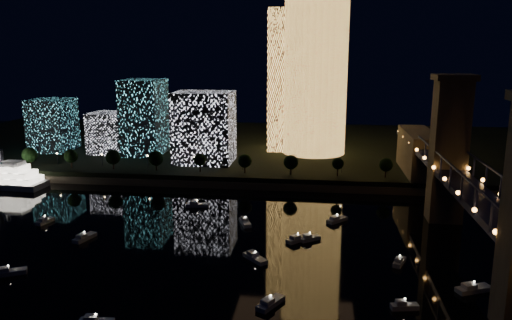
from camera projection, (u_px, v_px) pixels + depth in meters
The scene contains 10 objects.
ground at pixel (234, 272), 132.51m from camera, with size 520.00×520.00×0.00m, color black.
far_bank at pixel (280, 148), 286.92m from camera, with size 420.00×160.00×5.00m, color black.
seawall at pixel (266, 185), 211.59m from camera, with size 420.00×6.00×3.00m, color #6B5E4C.
tower_cylindrical at pixel (316, 69), 252.15m from camera, with size 34.00×34.00×86.25m.
tower_rectangular at pixel (291, 81), 264.13m from camera, with size 23.05×23.05×73.34m, color #F8B04F.
midrise_blocks at pixel (141, 124), 251.38m from camera, with size 109.77×39.60×38.01m.
truss_bridge at pixel (492, 220), 124.64m from camera, with size 13.00×266.00×50.00m.
motorboats at pixel (238, 250), 144.76m from camera, with size 136.79×86.92×2.78m.
esplanade_trees at pixel (178, 159), 220.33m from camera, with size 166.38×6.95×8.98m.
street_lamps at pixel (194, 160), 225.74m from camera, with size 132.70×0.70×5.65m.
Camera 1 is at (21.25, -121.16, 57.90)m, focal length 35.00 mm.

